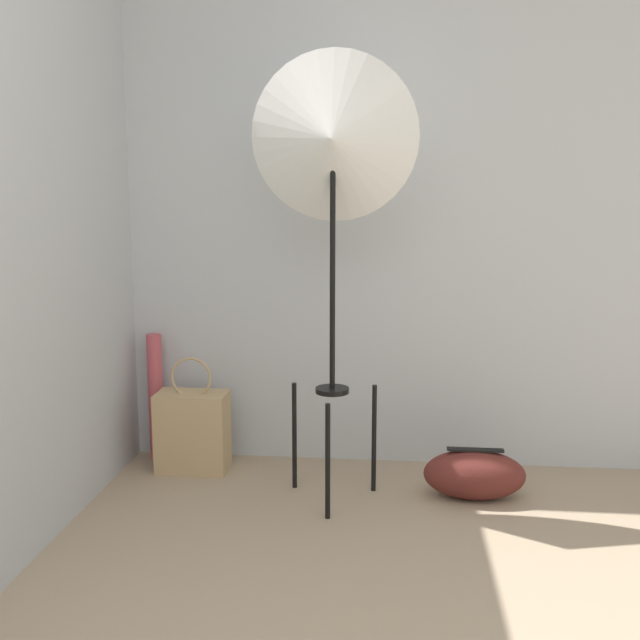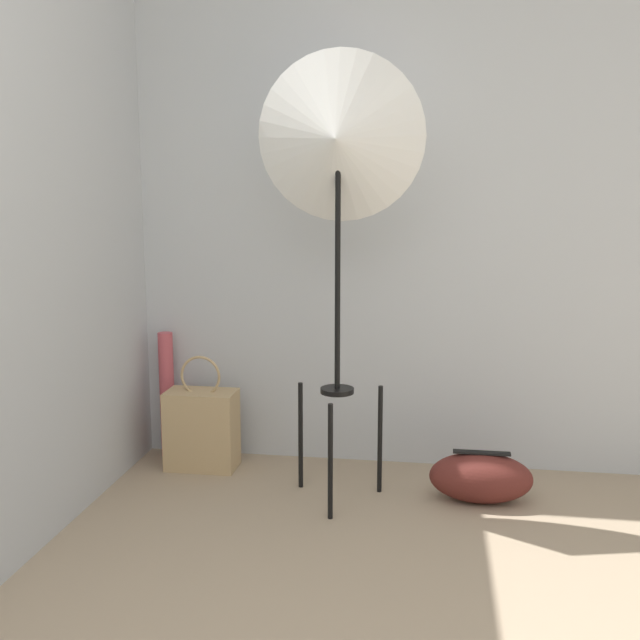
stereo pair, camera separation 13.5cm
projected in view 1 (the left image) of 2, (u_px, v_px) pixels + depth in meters
The scene contains 5 objects.
wall_back at pixel (398, 180), 3.32m from camera, with size 8.00×0.05×2.60m.
photo_umbrella at pixel (334, 142), 2.85m from camera, with size 0.66×0.33×1.79m.
tote_bag at pixel (194, 431), 3.38m from camera, with size 0.32×0.18×0.52m.
duffel_bag at pixel (476, 475), 3.07m from camera, with size 0.42×0.21×0.21m.
paper_roll at pixel (157, 397), 3.50m from camera, with size 0.07×0.07×0.60m.
Camera 1 is at (-0.00, -0.80, 1.26)m, focal length 42.00 mm.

